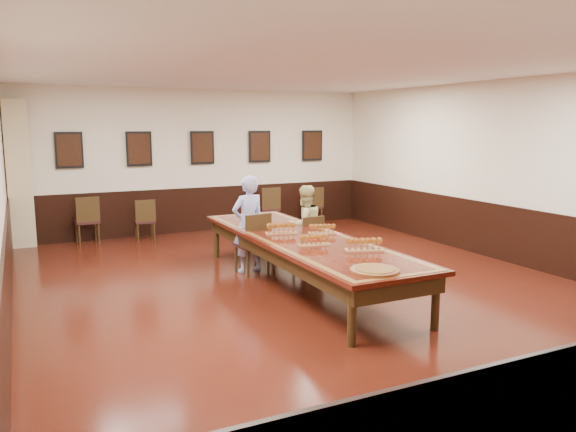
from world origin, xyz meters
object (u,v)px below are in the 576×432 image
person_woman (305,226)px  spare_chair_d (312,205)px  conference_table (302,246)px  spare_chair_a (87,220)px  carved_platter (375,270)px  spare_chair_c (269,207)px  chair_man (252,243)px  person_man (248,224)px  spare_chair_b (144,220)px  chair_woman (307,241)px

person_woman → spare_chair_d: bearing=-124.5°
person_woman → conference_table: (-0.62, -1.13, -0.09)m
spare_chair_a → carved_platter: spare_chair_a is taller
spare_chair_c → spare_chair_d: size_ratio=1.06×
chair_man → spare_chair_d: size_ratio=1.10×
spare_chair_c → conference_table: 4.90m
spare_chair_c → person_man: person_man is taller
spare_chair_d → person_woman: bearing=62.9°
spare_chair_a → spare_chair_d: 5.23m
spare_chair_a → spare_chair_c: (4.06, 0.00, -0.00)m
chair_man → spare_chair_c: chair_man is taller
spare_chair_a → carved_platter: (2.40, -6.80, 0.28)m
carved_platter → spare_chair_b: bearing=100.9°
spare_chair_b → conference_table: size_ratio=0.17×
spare_chair_c → spare_chair_d: bearing=-174.1°
spare_chair_a → carved_platter: 7.21m
chair_woman → conference_table: chair_woman is taller
chair_man → conference_table: size_ratio=0.20×
spare_chair_b → conference_table: bearing=110.6°
chair_man → spare_chair_c: 4.09m
chair_man → spare_chair_a: bearing=-68.5°
chair_man → person_woman: person_woman is taller
chair_woman → spare_chair_a: spare_chair_a is taller
spare_chair_a → spare_chair_d: bearing=176.5°
chair_woman → spare_chair_c: (0.87, 3.63, 0.04)m
spare_chair_b → spare_chair_a: bearing=-6.6°
chair_man → spare_chair_a: 4.23m
carved_platter → chair_woman: bearing=75.9°
chair_man → spare_chair_a: chair_man is taller
carved_platter → spare_chair_c: bearing=76.3°
person_man → conference_table: size_ratio=0.32×
spare_chair_c → person_woman: (-0.87, -3.53, 0.21)m
spare_chair_c → spare_chair_b: bearing=9.7°
chair_man → chair_woman: (1.03, 0.00, -0.06)m
spare_chair_a → spare_chair_b: (1.13, -0.19, -0.05)m
chair_woman → spare_chair_d: size_ratio=0.97×
person_man → spare_chair_b: bearing=-82.3°
chair_woman → spare_chair_d: spare_chair_d is taller
chair_man → spare_chair_c: size_ratio=1.04×
spare_chair_b → spare_chair_c: spare_chair_c is taller
spare_chair_c → carved_platter: 7.00m
spare_chair_d → person_man: 4.68m
spare_chair_d → conference_table: bearing=63.2°
chair_man → spare_chair_d: (3.06, 3.62, -0.05)m
spare_chair_b → spare_chair_d: spare_chair_d is taller
spare_chair_b → person_woman: size_ratio=0.63×
spare_chair_d → conference_table: spare_chair_d is taller
conference_table → person_man: bearing=110.1°
spare_chair_c → carved_platter: spare_chair_c is taller
spare_chair_d → spare_chair_c: bearing=2.8°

